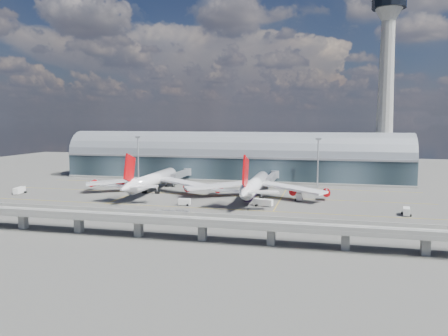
% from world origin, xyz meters
% --- Properties ---
extents(ground, '(500.00, 500.00, 0.00)m').
position_xyz_m(ground, '(0.00, 0.00, 0.00)').
color(ground, '#474744').
rests_on(ground, ground).
extents(taxi_lines, '(200.00, 80.12, 0.01)m').
position_xyz_m(taxi_lines, '(0.00, 22.11, 0.01)').
color(taxi_lines, gold).
rests_on(taxi_lines, ground).
extents(terminal, '(200.00, 30.00, 28.00)m').
position_xyz_m(terminal, '(0.00, 77.99, 11.34)').
color(terminal, '#1B272E').
rests_on(terminal, ground).
extents(control_tower, '(19.00, 19.00, 103.00)m').
position_xyz_m(control_tower, '(85.00, 83.00, 51.64)').
color(control_tower, gray).
rests_on(control_tower, ground).
extents(guideway, '(220.00, 8.50, 7.20)m').
position_xyz_m(guideway, '(-0.00, -55.00, 5.29)').
color(guideway, gray).
rests_on(guideway, ground).
extents(floodlight_mast_left, '(3.00, 0.70, 25.70)m').
position_xyz_m(floodlight_mast_left, '(-50.00, 55.00, 13.63)').
color(floodlight_mast_left, gray).
rests_on(floodlight_mast_left, ground).
extents(floodlight_mast_right, '(3.00, 0.70, 25.70)m').
position_xyz_m(floodlight_mast_right, '(50.00, 55.00, 13.63)').
color(floodlight_mast_right, gray).
rests_on(floodlight_mast_right, ground).
extents(airliner_left, '(66.72, 70.07, 21.37)m').
position_xyz_m(airliner_left, '(-26.88, 19.46, 6.11)').
color(airliner_left, white).
rests_on(airliner_left, ground).
extents(airliner_right, '(65.91, 68.86, 21.89)m').
position_xyz_m(airliner_right, '(23.49, 16.76, 5.68)').
color(airliner_right, white).
rests_on(airliner_right, ground).
extents(jet_bridge_left, '(4.40, 28.00, 7.25)m').
position_xyz_m(jet_bridge_left, '(-23.46, 53.12, 5.18)').
color(jet_bridge_left, gray).
rests_on(jet_bridge_left, ground).
extents(jet_bridge_right, '(4.40, 32.00, 7.25)m').
position_xyz_m(jet_bridge_right, '(26.95, 51.18, 5.18)').
color(jet_bridge_right, gray).
rests_on(jet_bridge_right, ground).
extents(service_truck_0, '(3.91, 7.91, 3.14)m').
position_xyz_m(service_truck_0, '(-87.00, 2.26, 1.62)').
color(service_truck_0, silver).
rests_on(service_truck_0, ground).
extents(service_truck_1, '(5.00, 2.76, 2.80)m').
position_xyz_m(service_truck_1, '(-1.81, -6.46, 1.41)').
color(service_truck_1, silver).
rests_on(service_truck_1, ground).
extents(service_truck_2, '(8.21, 4.06, 2.86)m').
position_xyz_m(service_truck_2, '(29.80, -0.41, 1.49)').
color(service_truck_2, silver).
rests_on(service_truck_2, ground).
extents(service_truck_3, '(3.06, 6.11, 2.83)m').
position_xyz_m(service_truck_3, '(83.45, -5.45, 1.45)').
color(service_truck_3, silver).
rests_on(service_truck_3, ground).
extents(service_truck_4, '(3.39, 5.90, 3.25)m').
position_xyz_m(service_truck_4, '(43.04, 16.20, 1.64)').
color(service_truck_4, silver).
rests_on(service_truck_4, ground).
extents(service_truck_5, '(6.84, 5.38, 3.13)m').
position_xyz_m(service_truck_5, '(-37.19, 36.87, 1.60)').
color(service_truck_5, silver).
rests_on(service_truck_5, ground).
extents(cargo_train_0, '(5.50, 2.99, 1.78)m').
position_xyz_m(cargo_train_0, '(-34.70, -38.20, 0.93)').
color(cargo_train_0, gray).
rests_on(cargo_train_0, ground).
extents(cargo_train_1, '(13.04, 3.52, 1.72)m').
position_xyz_m(cargo_train_1, '(-0.24, -24.94, 0.90)').
color(cargo_train_1, gray).
rests_on(cargo_train_1, ground).
extents(cargo_train_2, '(5.40, 2.37, 1.77)m').
position_xyz_m(cargo_train_2, '(47.06, -34.18, 0.93)').
color(cargo_train_2, gray).
rests_on(cargo_train_2, ground).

